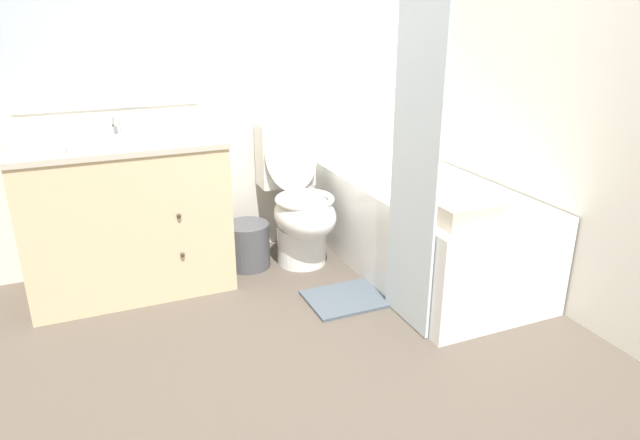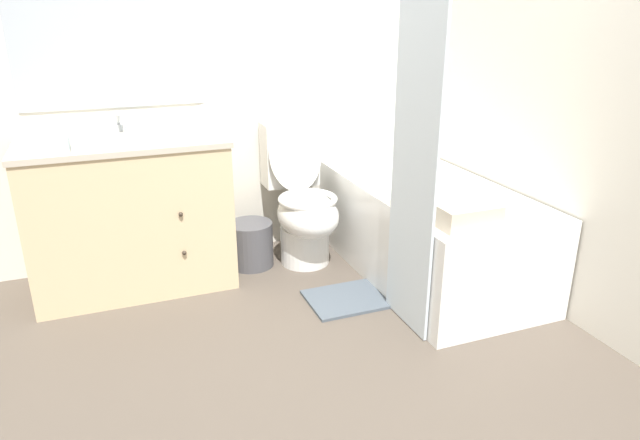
{
  "view_description": "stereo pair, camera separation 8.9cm",
  "coord_description": "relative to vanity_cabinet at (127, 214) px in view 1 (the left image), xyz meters",
  "views": [
    {
      "loc": [
        -0.91,
        -1.64,
        1.51
      ],
      "look_at": [
        0.13,
        0.8,
        0.51
      ],
      "focal_mm": 32.0,
      "sensor_mm": 36.0,
      "label": 1
    },
    {
      "loc": [
        -0.83,
        -1.67,
        1.51
      ],
      "look_at": [
        0.13,
        0.8,
        0.51
      ],
      "focal_mm": 32.0,
      "sensor_mm": 36.0,
      "label": 2
    }
  ],
  "objects": [
    {
      "name": "vanity_cabinet",
      "position": [
        0.0,
        0.0,
        0.0
      ],
      "size": [
        1.07,
        0.61,
        0.84
      ],
      "color": "beige",
      "rests_on": "ground_plane"
    },
    {
      "name": "ground_plane",
      "position": [
        0.74,
        -1.48,
        -0.43
      ],
      "size": [
        14.0,
        14.0,
        0.0
      ],
      "primitive_type": "plane",
      "color": "brown"
    },
    {
      "name": "wall_back",
      "position": [
        0.73,
        0.31,
        0.82
      ],
      "size": [
        8.0,
        0.06,
        2.5
      ],
      "color": "white",
      "rests_on": "ground_plane"
    },
    {
      "name": "bath_towel_folded",
      "position": [
        1.44,
        -1.06,
        0.16
      ],
      "size": [
        0.29,
        0.22,
        0.1
      ],
      "color": "beige",
      "rests_on": "bathtub"
    },
    {
      "name": "shower_curtain",
      "position": [
        1.22,
        -0.95,
        0.6
      ],
      "size": [
        0.02,
        0.39,
        2.04
      ],
      "color": "silver",
      "rests_on": "ground_plane"
    },
    {
      "name": "bathtub",
      "position": [
        1.62,
        -0.47,
        -0.16
      ],
      "size": [
        0.76,
        1.52,
        0.54
      ],
      "color": "white",
      "rests_on": "ground_plane"
    },
    {
      "name": "sink_faucet",
      "position": [
        -0.0,
        0.19,
        0.45
      ],
      "size": [
        0.14,
        0.12,
        0.12
      ],
      "color": "silver",
      "rests_on": "vanity_cabinet"
    },
    {
      "name": "tissue_box",
      "position": [
        0.1,
        0.11,
        0.46
      ],
      "size": [
        0.14,
        0.13,
        0.11
      ],
      "color": "silver",
      "rests_on": "vanity_cabinet"
    },
    {
      "name": "bath_mat",
      "position": [
        1.05,
        -0.64,
        -0.42
      ],
      "size": [
        0.45,
        0.34,
        0.02
      ],
      "color": "#4C5660",
      "rests_on": "ground_plane"
    },
    {
      "name": "hand_towel_folded",
      "position": [
        -0.37,
        -0.16,
        0.44
      ],
      "size": [
        0.25,
        0.14,
        0.06
      ],
      "color": "silver",
      "rests_on": "vanity_cabinet"
    },
    {
      "name": "soap_dispenser",
      "position": [
        0.46,
        0.07,
        0.48
      ],
      "size": [
        0.06,
        0.06,
        0.14
      ],
      "color": "silver",
      "rests_on": "vanity_cabinet"
    },
    {
      "name": "wastebasket",
      "position": [
        0.67,
        -0.01,
        -0.29
      ],
      "size": [
        0.27,
        0.27,
        0.28
      ],
      "color": "#4C4C51",
      "rests_on": "ground_plane"
    },
    {
      "name": "toilet",
      "position": [
        0.99,
        -0.05,
        -0.05
      ],
      "size": [
        0.35,
        0.66,
        0.87
      ],
      "color": "white",
      "rests_on": "ground_plane"
    },
    {
      "name": "wall_right",
      "position": [
        2.03,
        -0.59,
        0.82
      ],
      "size": [
        0.05,
        2.77,
        2.5
      ],
      "color": "white",
      "rests_on": "ground_plane"
    }
  ]
}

